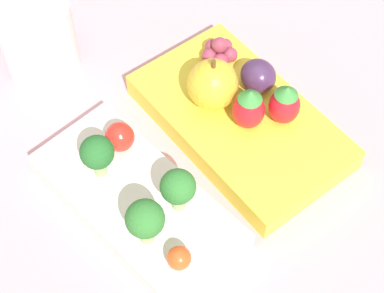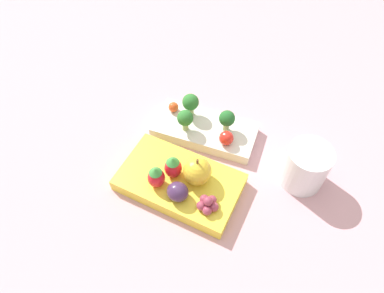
# 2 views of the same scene
# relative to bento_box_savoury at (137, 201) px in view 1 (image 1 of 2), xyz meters

# --- Properties ---
(ground_plane) EXTENTS (4.00, 4.00, 0.00)m
(ground_plane) POSITION_rel_bento_box_savoury_xyz_m (0.01, -0.06, -0.01)
(ground_plane) COLOR #C6939E
(bento_box_savoury) EXTENTS (0.21, 0.11, 0.02)m
(bento_box_savoury) POSITION_rel_bento_box_savoury_xyz_m (0.00, 0.00, 0.00)
(bento_box_savoury) COLOR silver
(bento_box_savoury) RESTS_ON ground_plane
(bento_box_fruit) EXTENTS (0.22, 0.13, 0.03)m
(bento_box_fruit) POSITION_rel_bento_box_savoury_xyz_m (0.00, -0.13, 0.00)
(bento_box_fruit) COLOR yellow
(bento_box_fruit) RESTS_ON ground_plane
(broccoli_floret_0) EXTENTS (0.03, 0.03, 0.05)m
(broccoli_floret_0) POSITION_rel_bento_box_savoury_xyz_m (-0.04, 0.02, 0.04)
(broccoli_floret_0) COLOR #93B770
(broccoli_floret_0) RESTS_ON bento_box_savoury
(broccoli_floret_1) EXTENTS (0.03, 0.03, 0.05)m
(broccoli_floret_1) POSITION_rel_bento_box_savoury_xyz_m (0.04, 0.01, 0.04)
(broccoli_floret_1) COLOR #93B770
(broccoli_floret_1) RESTS_ON bento_box_savoury
(broccoli_floret_2) EXTENTS (0.03, 0.03, 0.05)m
(broccoli_floret_2) POSITION_rel_bento_box_savoury_xyz_m (-0.03, -0.02, 0.04)
(broccoli_floret_2) COLOR #93B770
(broccoli_floret_2) RESTS_ON bento_box_savoury
(cherry_tomato_0) EXTENTS (0.03, 0.03, 0.03)m
(cherry_tomato_0) POSITION_rel_bento_box_savoury_xyz_m (0.05, -0.02, 0.03)
(cherry_tomato_0) COLOR red
(cherry_tomato_0) RESTS_ON bento_box_savoury
(cherry_tomato_1) EXTENTS (0.02, 0.02, 0.02)m
(cherry_tomato_1) POSITION_rel_bento_box_savoury_xyz_m (-0.08, 0.01, 0.02)
(cherry_tomato_1) COLOR #DB4C1E
(cherry_tomato_1) RESTS_ON bento_box_savoury
(apple) EXTENTS (0.05, 0.05, 0.06)m
(apple) POSITION_rel_bento_box_savoury_xyz_m (0.04, -0.12, 0.04)
(apple) COLOR gold
(apple) RESTS_ON bento_box_fruit
(strawberry_0) EXTENTS (0.03, 0.03, 0.05)m
(strawberry_0) POSITION_rel_bento_box_savoury_xyz_m (-0.02, -0.16, 0.04)
(strawberry_0) COLOR red
(strawberry_0) RESTS_ON bento_box_fruit
(strawberry_1) EXTENTS (0.03, 0.03, 0.05)m
(strawberry_1) POSITION_rel_bento_box_savoury_xyz_m (-0.01, -0.13, 0.04)
(strawberry_1) COLOR red
(strawberry_1) RESTS_ON bento_box_fruit
(plum) EXTENTS (0.04, 0.03, 0.03)m
(plum) POSITION_rel_bento_box_savoury_xyz_m (0.02, -0.17, 0.03)
(plum) COLOR #42284C
(plum) RESTS_ON bento_box_fruit
(grape_cluster) EXTENTS (0.04, 0.04, 0.03)m
(grape_cluster) POSITION_rel_bento_box_savoury_xyz_m (0.07, -0.16, 0.02)
(grape_cluster) COLOR #93384C
(grape_cluster) RESTS_ON bento_box_fruit
(drinking_cup) EXTENTS (0.08, 0.08, 0.08)m
(drinking_cup) POSITION_rel_bento_box_savoury_xyz_m (0.20, -0.03, 0.03)
(drinking_cup) COLOR silver
(drinking_cup) RESTS_ON ground_plane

